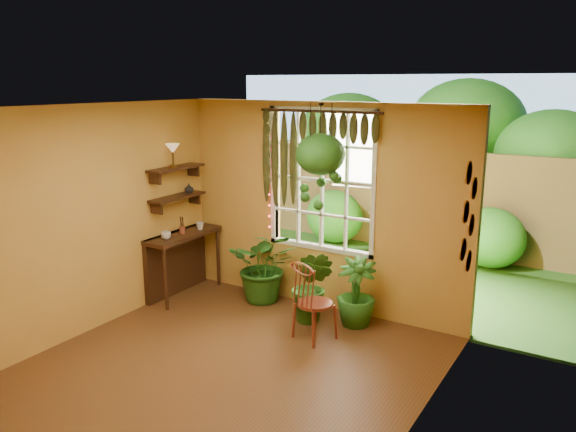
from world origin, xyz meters
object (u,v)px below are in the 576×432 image
(potted_plant_left, at_px, (265,265))
(hanging_basket, at_px, (320,162))
(potted_plant_mid, at_px, (312,286))
(counter_ledge, at_px, (178,256))
(windsor_chair, at_px, (313,313))

(potted_plant_left, height_order, hanging_basket, hanging_basket)
(potted_plant_left, xyz_separation_m, potted_plant_mid, (0.90, -0.29, -0.03))
(potted_plant_left, distance_m, hanging_basket, 1.74)
(potted_plant_left, relative_size, potted_plant_mid, 1.06)
(counter_ledge, xyz_separation_m, potted_plant_mid, (2.09, 0.10, -0.08))
(counter_ledge, bearing_deg, potted_plant_mid, 2.80)
(counter_ledge, distance_m, potted_plant_mid, 2.10)
(potted_plant_mid, bearing_deg, windsor_chair, -59.62)
(windsor_chair, xyz_separation_m, potted_plant_mid, (-0.24, 0.40, 0.16))
(counter_ledge, height_order, potted_plant_left, potted_plant_left)
(windsor_chair, distance_m, hanging_basket, 1.80)
(potted_plant_left, bearing_deg, counter_ledge, -161.66)
(windsor_chair, distance_m, potted_plant_mid, 0.49)
(windsor_chair, relative_size, potted_plant_left, 1.09)
(windsor_chair, distance_m, potted_plant_left, 1.34)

